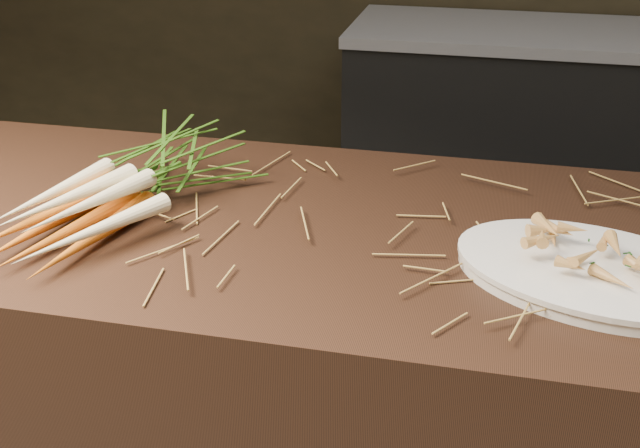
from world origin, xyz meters
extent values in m
cube|color=black|center=(0.30, 2.18, 0.40)|extent=(1.80, 0.60, 0.80)
cube|color=#99999E|center=(0.30, 2.18, 0.82)|extent=(1.82, 0.62, 0.04)
cone|color=#C44F06|center=(-0.73, 0.17, 0.92)|extent=(0.11, 0.29, 0.04)
cone|color=#C44F06|center=(-0.68, 0.15, 0.92)|extent=(0.13, 0.29, 0.04)
cone|color=#C44F06|center=(-0.64, 0.14, 0.92)|extent=(0.09, 0.29, 0.04)
cone|color=#C44F06|center=(-0.71, 0.15, 0.95)|extent=(0.13, 0.29, 0.04)
cone|color=beige|center=(-0.71, 0.17, 0.97)|extent=(0.08, 0.27, 0.04)
cone|color=beige|center=(-0.68, 0.15, 0.98)|extent=(0.12, 0.27, 0.04)
cone|color=beige|center=(-0.64, 0.15, 0.97)|extent=(0.10, 0.27, 0.05)
cone|color=beige|center=(-0.62, 0.11, 0.95)|extent=(0.15, 0.26, 0.03)
ellipsoid|color=#336112|center=(-0.61, 0.39, 0.95)|extent=(0.24, 0.29, 0.09)
camera|label=1|loc=(-0.05, -0.85, 1.47)|focal=45.00mm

